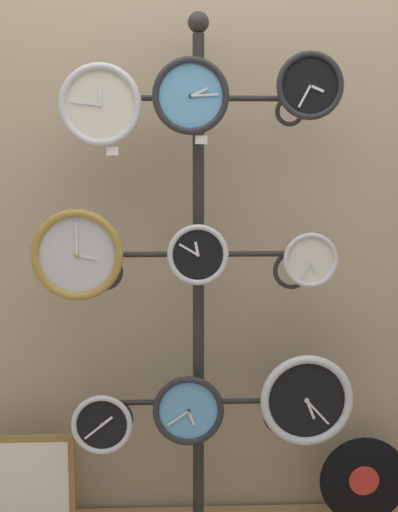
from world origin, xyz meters
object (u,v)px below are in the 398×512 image
display_stand (198,350)px  clock_top_center (191,96)px  clock_top_left (100,105)px  clock_bottom_left (102,424)px  picture_frame (22,484)px  clock_bottom_center (188,410)px  clock_middle_center (198,255)px  clock_bottom_right (307,400)px  clock_middle_right (310,260)px  vinyl_record (364,480)px  clock_middle_left (77,255)px  clock_top_right (310,86)px

display_stand → clock_top_center: (-0.03, -0.11, 0.87)m
clock_top_center → clock_top_left: bearing=175.4°
clock_bottom_left → picture_frame: clock_bottom_left is taller
clock_bottom_center → picture_frame: bearing=175.2°
clock_bottom_left → clock_bottom_center: clock_bottom_center is taller
clock_bottom_center → display_stand: bearing=66.8°
clock_bottom_left → clock_bottom_center: size_ratio=0.85×
clock_middle_center → clock_top_left: bearing=175.3°
clock_top_center → clock_bottom_right: clock_top_center is taller
clock_bottom_right → picture_frame: clock_bottom_right is taller
clock_middle_right → clock_bottom_right: bearing=-106.1°
vinyl_record → clock_bottom_left: bearing=-176.3°
display_stand → clock_middle_left: size_ratio=6.08×
clock_middle_left → clock_middle_center: (0.40, -0.01, -0.00)m
clock_middle_left → clock_middle_right: bearing=2.0°
clock_middle_right → clock_top_center: bearing=-175.0°
vinyl_record → picture_frame: (-1.23, -0.01, 0.02)m
clock_bottom_left → clock_bottom_center: bearing=-0.4°
clock_top_right → clock_middle_center: size_ratio=1.09×
picture_frame → clock_top_left: bearing=-7.9°
clock_bottom_left → vinyl_record: size_ratio=0.65×
clock_middle_center → clock_bottom_left: 0.68m
display_stand → clock_middle_center: bearing=-93.3°
display_stand → clock_middle_right: display_stand is taller
clock_bottom_right → picture_frame: (-1.00, 0.07, -0.32)m
clock_top_center → picture_frame: (-0.60, 0.07, -1.35)m
display_stand → clock_top_center: 0.88m
clock_top_center → clock_middle_center: clock_top_center is taller
clock_top_right → clock_bottom_right: bearing=-16.4°
clock_middle_center → display_stand: bearing=86.7°
clock_top_center → picture_frame: 1.47m
clock_middle_left → clock_bottom_center: size_ratio=1.24×
clock_middle_left → clock_bottom_center: clock_middle_left is taller
clock_top_left → clock_bottom_right: (0.69, -0.02, -1.00)m
clock_middle_left → picture_frame: (-0.22, 0.06, -0.83)m
clock_top_left → clock_bottom_center: (0.29, -0.01, -1.04)m
clock_middle_right → picture_frame: bearing=178.3°
clock_middle_left → clock_middle_right: clock_middle_left is taller
clock_bottom_center → vinyl_record: 0.71m
clock_bottom_center → clock_bottom_right: (0.41, -0.02, 0.04)m
picture_frame → clock_bottom_left: bearing=-9.3°
clock_top_right → clock_middle_left: clock_top_right is taller
display_stand → clock_bottom_center: size_ratio=7.56×
clock_middle_left → clock_bottom_left: 0.60m
clock_top_right → picture_frame: 1.70m
clock_middle_right → clock_bottom_center: size_ratio=0.77×
clock_middle_right → clock_bottom_right: 0.49m
clock_top_right → vinyl_record: (0.24, 0.08, -1.40)m
clock_top_left → clock_top_center: size_ratio=1.08×
display_stand → clock_middle_right: 0.51m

